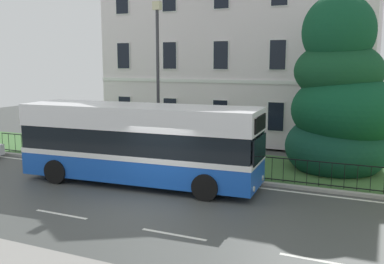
% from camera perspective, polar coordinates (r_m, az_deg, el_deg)
% --- Properties ---
extents(ground_plane, '(60.00, 56.00, 0.18)m').
position_cam_1_polar(ground_plane, '(15.70, -4.53, -8.69)').
color(ground_plane, '#444744').
extents(georgian_townhouse, '(16.12, 10.14, 12.70)m').
position_cam_1_polar(georgian_townhouse, '(29.13, 7.35, 12.48)').
color(georgian_townhouse, white).
rests_on(georgian_townhouse, ground_plane).
extents(iron_verge_railing, '(19.96, 0.04, 0.97)m').
position_cam_1_polar(iron_verge_railing, '(19.07, -2.92, -3.46)').
color(iron_verge_railing, black).
rests_on(iron_verge_railing, ground_plane).
extents(evergreen_tree, '(4.81, 4.58, 8.02)m').
position_cam_1_polar(evergreen_tree, '(19.78, 18.85, 3.65)').
color(evergreen_tree, '#423328').
rests_on(evergreen_tree, ground_plane).
extents(single_decker_bus, '(9.69, 3.06, 3.12)m').
position_cam_1_polar(single_decker_bus, '(17.22, -6.88, -1.42)').
color(single_decker_bus, blue).
rests_on(single_decker_bus, ground_plane).
extents(street_lamp_post, '(0.36, 0.24, 7.26)m').
position_cam_1_polar(street_lamp_post, '(19.58, -4.50, 7.57)').
color(street_lamp_post, '#333338').
rests_on(street_lamp_post, ground_plane).
extents(litter_bin, '(0.55, 0.55, 1.11)m').
position_cam_1_polar(litter_bin, '(18.32, 5.81, -3.84)').
color(litter_bin, '#23472D').
rests_on(litter_bin, ground_plane).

